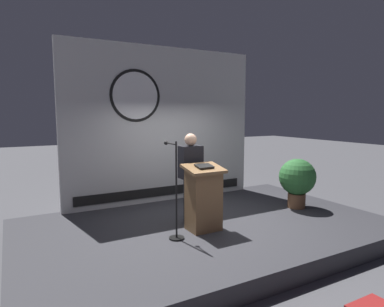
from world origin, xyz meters
name	(u,v)px	position (x,y,z in m)	size (l,w,h in m)	color
ground_plane	(207,239)	(0.00, 0.00, 0.00)	(40.00, 40.00, 0.00)	#4C4C51
stage_platform	(207,231)	(0.00, 0.00, 0.15)	(6.40, 4.00, 0.30)	#333338
banner_display	(163,125)	(-0.02, 1.85, 1.99)	(4.42, 0.12, 3.39)	silver
podium	(204,198)	(-0.22, -0.25, 0.85)	(0.64, 0.50, 1.12)	olive
speaker_person	(191,177)	(-0.20, 0.23, 1.12)	(0.40, 0.26, 1.61)	black
microphone_stand	(175,204)	(-0.80, -0.35, 0.84)	(0.24, 0.52, 1.54)	black
potted_plant	(297,179)	(2.17, -0.05, 0.91)	(0.75, 0.75, 1.03)	brown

